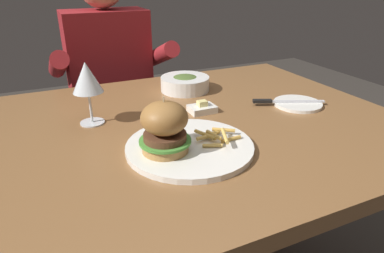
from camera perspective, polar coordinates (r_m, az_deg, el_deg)
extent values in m
cube|color=brown|center=(0.98, -0.28, -0.34)|extent=(1.21, 0.94, 0.04)
cylinder|color=brown|center=(1.46, -27.95, -11.18)|extent=(0.06, 0.06, 0.70)
cylinder|color=brown|center=(1.71, 10.71, -3.16)|extent=(0.06, 0.06, 0.70)
cylinder|color=white|center=(0.82, -0.39, -3.38)|extent=(0.31, 0.31, 0.01)
cylinder|color=#B78447|center=(0.79, -4.46, -3.29)|extent=(0.11, 0.11, 0.02)
cylinder|color=#4C9338|center=(0.78, -4.50, -2.38)|extent=(0.12, 0.12, 0.01)
cylinder|color=brown|center=(0.78, -4.52, -1.65)|extent=(0.10, 0.10, 0.02)
ellipsoid|color=#9C6A35|center=(0.76, -4.64, 1.44)|extent=(0.11, 0.11, 0.07)
cylinder|color=#CCB78C|center=(0.75, -4.70, 3.20)|extent=(0.00, 0.00, 0.05)
cylinder|color=gold|center=(0.84, 6.54, -2.09)|extent=(0.05, 0.01, 0.01)
cylinder|color=#E0B251|center=(0.86, 3.27, -1.17)|extent=(0.05, 0.01, 0.01)
cylinder|color=#EABC5B|center=(0.80, 3.43, -3.18)|extent=(0.05, 0.03, 0.01)
cylinder|color=#E0B251|center=(0.84, 2.22, -1.35)|extent=(0.03, 0.06, 0.01)
cylinder|color=gold|center=(0.86, 5.28, -0.57)|extent=(0.05, 0.04, 0.01)
cylinder|color=#EABC5B|center=(0.83, 2.45, -1.70)|extent=(0.06, 0.01, 0.01)
cylinder|color=#EABC5B|center=(0.82, 5.49, -1.54)|extent=(0.03, 0.07, 0.01)
cylinder|color=#EABC5B|center=(0.83, 3.65, -1.41)|extent=(0.02, 0.05, 0.01)
cylinder|color=silver|center=(1.00, -16.24, 0.66)|extent=(0.07, 0.07, 0.00)
cylinder|color=silver|center=(0.99, -16.55, 3.10)|extent=(0.01, 0.01, 0.09)
cone|color=silver|center=(0.96, -17.16, 7.84)|extent=(0.08, 0.08, 0.08)
cylinder|color=white|center=(1.14, 17.20, 3.65)|extent=(0.15, 0.15, 0.01)
cube|color=silver|center=(1.14, 17.25, 4.00)|extent=(0.16, 0.08, 0.00)
cube|color=black|center=(1.11, 11.63, 4.17)|extent=(0.06, 0.04, 0.01)
cube|color=white|center=(1.04, 1.69, 2.95)|extent=(0.08, 0.06, 0.02)
cube|color=#F4E58C|center=(1.03, 1.70, 3.88)|extent=(0.03, 0.02, 0.02)
cylinder|color=white|center=(1.23, -1.17, 7.15)|extent=(0.17, 0.17, 0.05)
ellipsoid|color=#4C662D|center=(1.22, -1.18, 7.99)|extent=(0.09, 0.09, 0.02)
cube|color=#282833|center=(1.82, -12.14, -5.73)|extent=(0.30, 0.22, 0.46)
cube|color=maroon|center=(1.64, -13.65, 9.27)|extent=(0.36, 0.20, 0.52)
cylinder|color=maroon|center=(1.52, -21.42, 9.48)|extent=(0.07, 0.34, 0.18)
cylinder|color=maroon|center=(1.61, -5.42, 11.74)|extent=(0.07, 0.34, 0.18)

